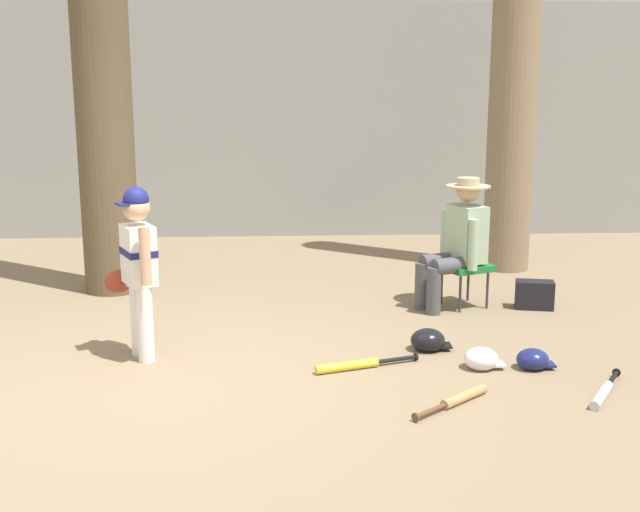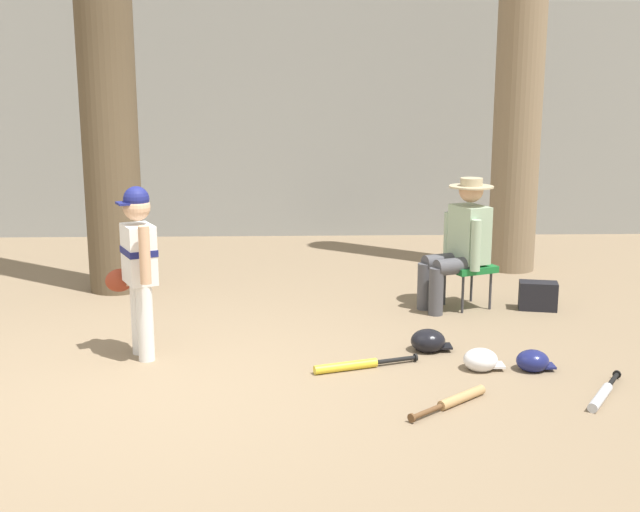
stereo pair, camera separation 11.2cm
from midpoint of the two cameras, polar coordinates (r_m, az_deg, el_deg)
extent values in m
plane|color=#7F6B51|center=(5.67, -10.84, -9.24)|extent=(60.00, 60.00, 0.00)
cube|color=gray|center=(10.97, -6.51, 9.44)|extent=(18.00, 0.36, 3.06)
cone|color=brown|center=(8.39, -13.64, -2.28)|extent=(0.91, 0.91, 0.33)
cylinder|color=#7F6B51|center=(9.08, 14.44, 15.82)|extent=(0.51, 0.51, 5.36)
cone|color=#7F6B51|center=(9.29, 13.56, -0.88)|extent=(0.75, 0.75, 0.31)
cylinder|color=white|center=(6.17, -11.68, -4.65)|extent=(0.12, 0.12, 0.58)
cylinder|color=white|center=(6.34, -12.13, -4.22)|extent=(0.12, 0.12, 0.58)
cube|color=white|center=(6.13, -12.12, 0.14)|extent=(0.31, 0.36, 0.44)
cube|color=navy|center=(6.12, -12.13, 0.34)|extent=(0.32, 0.37, 0.05)
sphere|color=tan|center=(6.07, -12.27, 3.37)|extent=(0.20, 0.20, 0.20)
sphere|color=navy|center=(6.06, -12.29, 3.93)|extent=(0.19, 0.19, 0.19)
cube|color=navy|center=(6.04, -13.11, 3.63)|extent=(0.15, 0.17, 0.02)
cylinder|color=tan|center=(5.89, -11.71, 0.06)|extent=(0.11, 0.11, 0.42)
cylinder|color=tan|center=(6.33, -12.94, -0.25)|extent=(0.11, 0.11, 0.40)
ellipsoid|color=#933823|center=(6.37, -13.44, -1.67)|extent=(0.25, 0.20, 0.18)
cube|color=#196B2D|center=(7.56, 10.80, -0.77)|extent=(0.52, 0.52, 0.06)
cylinder|color=#333338|center=(7.41, 10.45, -2.55)|extent=(0.02, 0.02, 0.38)
cylinder|color=#333338|center=(7.65, 9.18, -2.03)|extent=(0.02, 0.02, 0.38)
cylinder|color=#333338|center=(7.57, 12.32, -2.30)|extent=(0.02, 0.02, 0.38)
cylinder|color=#333338|center=(7.81, 11.03, -1.80)|extent=(0.02, 0.02, 0.38)
cylinder|color=#47474C|center=(7.30, 8.61, -2.49)|extent=(0.13, 0.13, 0.43)
cylinder|color=#47474C|center=(7.47, 7.79, -2.14)|extent=(0.13, 0.13, 0.43)
cylinder|color=#47474C|center=(7.36, 9.98, -0.70)|extent=(0.43, 0.29, 0.15)
cylinder|color=#47474C|center=(7.52, 9.13, -0.39)|extent=(0.43, 0.29, 0.15)
cube|color=#99B293|center=(7.50, 10.90, 1.54)|extent=(0.36, 0.42, 0.52)
cylinder|color=#99B293|center=(7.29, 11.34, 0.73)|extent=(0.12, 0.12, 0.46)
cylinder|color=#99B293|center=(7.65, 9.45, 1.34)|extent=(0.12, 0.12, 0.46)
sphere|color=tan|center=(7.44, 11.02, 4.56)|extent=(0.22, 0.22, 0.22)
cylinder|color=tan|center=(7.43, 11.03, 4.82)|extent=(0.40, 0.40, 0.02)
cylinder|color=tan|center=(7.43, 11.04, 5.07)|extent=(0.20, 0.20, 0.09)
cube|color=black|center=(7.69, 15.50, -2.72)|extent=(0.37, 0.25, 0.26)
cylinder|color=#B7BCC6|center=(5.69, 19.67, -9.36)|extent=(0.29, 0.39, 0.07)
cylinder|color=black|center=(6.01, 20.40, -8.23)|extent=(0.18, 0.25, 0.03)
cylinder|color=black|center=(6.14, 20.67, -7.81)|extent=(0.06, 0.04, 0.06)
cylinder|color=yellow|center=(5.92, 2.37, -7.77)|extent=(0.48, 0.21, 0.07)
cylinder|color=black|center=(6.07, 5.90, -7.28)|extent=(0.31, 0.13, 0.03)
cylinder|color=black|center=(6.14, 7.26, -7.09)|extent=(0.03, 0.06, 0.06)
cylinder|color=tan|center=(5.45, 10.54, -9.76)|extent=(0.36, 0.32, 0.07)
cylinder|color=brown|center=(5.20, 8.14, -10.81)|extent=(0.23, 0.21, 0.03)
cylinder|color=brown|center=(5.10, 7.10, -11.25)|extent=(0.05, 0.05, 0.06)
ellipsoid|color=silver|center=(6.04, 11.76, -7.18)|extent=(0.25, 0.23, 0.17)
cube|color=silver|center=(6.08, 12.85, -7.49)|extent=(0.10, 0.13, 0.02)
ellipsoid|color=black|center=(6.38, 8.11, -5.94)|extent=(0.27, 0.24, 0.18)
cube|color=black|center=(6.41, 9.24, -6.27)|extent=(0.11, 0.13, 0.02)
ellipsoid|color=navy|center=(6.12, 15.25, -7.14)|extent=(0.24, 0.22, 0.16)
cube|color=navy|center=(6.17, 16.24, -7.43)|extent=(0.10, 0.12, 0.02)
camera|label=1|loc=(0.06, -89.48, 0.11)|focal=45.46mm
camera|label=2|loc=(0.06, 90.52, -0.11)|focal=45.46mm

